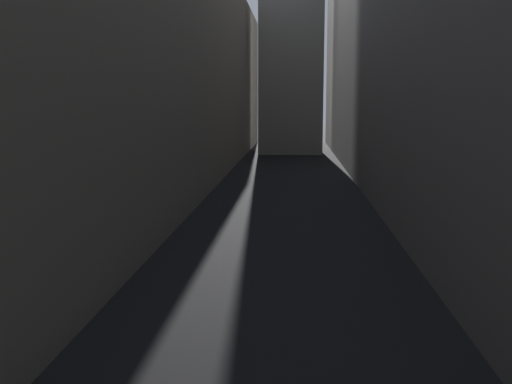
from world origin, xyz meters
name	(u,v)px	position (x,y,z in m)	size (l,w,h in m)	color
ground_plane	(286,196)	(0.00, 48.00, 0.00)	(264.00, 264.00, 0.00)	black
building_block_left	(105,61)	(-13.17, 50.00, 9.40)	(15.34, 108.00, 18.80)	gray
building_block_right	(442,29)	(10.65, 50.00, 11.47)	(10.30, 108.00, 22.95)	slate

